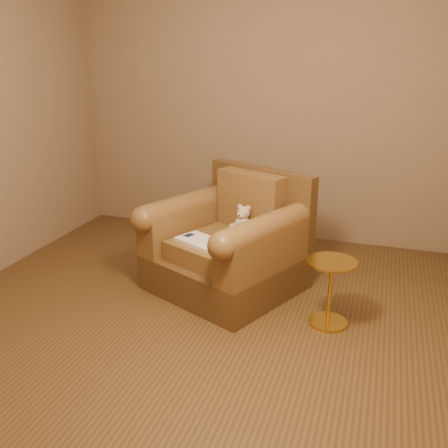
% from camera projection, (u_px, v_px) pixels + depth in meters
% --- Properties ---
extents(floor, '(4.00, 4.00, 0.00)m').
position_uv_depth(floor, '(197.00, 325.00, 3.56)').
color(floor, brown).
rests_on(floor, ground).
extents(room, '(4.02, 4.02, 2.71)m').
position_uv_depth(room, '(192.00, 75.00, 2.99)').
color(room, '#866A52').
rests_on(room, ground).
extents(armchair, '(1.35, 1.33, 0.94)m').
position_uv_depth(armchair, '(230.00, 245.00, 4.04)').
color(armchair, '#52371B').
rests_on(armchair, floor).
extents(teddy_bear, '(0.18, 0.20, 0.25)m').
position_uv_depth(teddy_bear, '(242.00, 223.00, 4.00)').
color(teddy_bear, tan).
rests_on(teddy_bear, armchair).
extents(guidebook, '(0.44, 0.38, 0.03)m').
position_uv_depth(guidebook, '(201.00, 241.00, 3.84)').
color(guidebook, beige).
rests_on(guidebook, armchair).
extents(side_table, '(0.35, 0.35, 0.49)m').
position_uv_depth(side_table, '(330.00, 290.00, 3.49)').
color(side_table, gold).
rests_on(side_table, floor).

